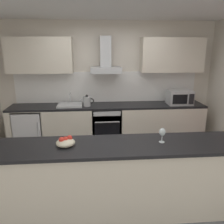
{
  "coord_description": "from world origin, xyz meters",
  "views": [
    {
      "loc": [
        -0.28,
        -3.08,
        2.05
      ],
      "look_at": [
        -0.0,
        0.42,
        1.05
      ],
      "focal_mm": 36.0,
      "sensor_mm": 36.0,
      "label": 1
    }
  ],
  "objects_px": {
    "sink": "(70,105)",
    "wine_glass": "(162,133)",
    "microwave": "(180,97)",
    "kettle": "(87,101)",
    "range_hood": "(106,61)",
    "refrigerator": "(31,129)",
    "oven": "(106,125)",
    "fruit_bowl": "(66,142)"
  },
  "relations": [
    {
      "from": "sink",
      "to": "range_hood",
      "type": "height_order",
      "value": "range_hood"
    },
    {
      "from": "sink",
      "to": "range_hood",
      "type": "xyz_separation_m",
      "value": [
        0.75,
        0.12,
        0.86
      ]
    },
    {
      "from": "fruit_bowl",
      "to": "wine_glass",
      "type": "bearing_deg",
      "value": 0.23
    },
    {
      "from": "sink",
      "to": "refrigerator",
      "type": "bearing_deg",
      "value": -179.06
    },
    {
      "from": "range_hood",
      "to": "microwave",
      "type": "bearing_deg",
      "value": -5.81
    },
    {
      "from": "refrigerator",
      "to": "microwave",
      "type": "xyz_separation_m",
      "value": [
        3.13,
        -0.03,
        0.62
      ]
    },
    {
      "from": "kettle",
      "to": "wine_glass",
      "type": "relative_size",
      "value": 1.62
    },
    {
      "from": "oven",
      "to": "wine_glass",
      "type": "relative_size",
      "value": 4.5
    },
    {
      "from": "oven",
      "to": "fruit_bowl",
      "type": "xyz_separation_m",
      "value": [
        -0.59,
        -2.08,
        0.54
      ]
    },
    {
      "from": "sink",
      "to": "range_hood",
      "type": "distance_m",
      "value": 1.14
    },
    {
      "from": "refrigerator",
      "to": "range_hood",
      "type": "relative_size",
      "value": 1.18
    },
    {
      "from": "wine_glass",
      "to": "sink",
      "type": "bearing_deg",
      "value": 121.96
    },
    {
      "from": "microwave",
      "to": "kettle",
      "type": "xyz_separation_m",
      "value": [
        -1.94,
        -0.01,
        -0.04
      ]
    },
    {
      "from": "oven",
      "to": "wine_glass",
      "type": "bearing_deg",
      "value": -75.02
    },
    {
      "from": "microwave",
      "to": "wine_glass",
      "type": "distance_m",
      "value": 2.28
    },
    {
      "from": "microwave",
      "to": "range_hood",
      "type": "relative_size",
      "value": 0.69
    },
    {
      "from": "kettle",
      "to": "range_hood",
      "type": "xyz_separation_m",
      "value": [
        0.4,
        0.16,
        0.78
      ]
    },
    {
      "from": "sink",
      "to": "fruit_bowl",
      "type": "distance_m",
      "value": 2.1
    },
    {
      "from": "refrigerator",
      "to": "sink",
      "type": "height_order",
      "value": "sink"
    },
    {
      "from": "oven",
      "to": "microwave",
      "type": "distance_m",
      "value": 1.66
    },
    {
      "from": "kettle",
      "to": "wine_glass",
      "type": "height_order",
      "value": "kettle"
    },
    {
      "from": "microwave",
      "to": "kettle",
      "type": "height_order",
      "value": "microwave"
    },
    {
      "from": "microwave",
      "to": "wine_glass",
      "type": "relative_size",
      "value": 2.81
    },
    {
      "from": "kettle",
      "to": "wine_glass",
      "type": "bearing_deg",
      "value": -65.03
    },
    {
      "from": "oven",
      "to": "sink",
      "type": "xyz_separation_m",
      "value": [
        -0.75,
        0.01,
        0.47
      ]
    },
    {
      "from": "oven",
      "to": "sink",
      "type": "height_order",
      "value": "sink"
    },
    {
      "from": "oven",
      "to": "range_hood",
      "type": "bearing_deg",
      "value": 90.0
    },
    {
      "from": "oven",
      "to": "microwave",
      "type": "bearing_deg",
      "value": -1.03
    },
    {
      "from": "refrigerator",
      "to": "kettle",
      "type": "height_order",
      "value": "kettle"
    },
    {
      "from": "oven",
      "to": "sink",
      "type": "bearing_deg",
      "value": 179.16
    },
    {
      "from": "sink",
      "to": "wine_glass",
      "type": "distance_m",
      "value": 2.46
    },
    {
      "from": "kettle",
      "to": "fruit_bowl",
      "type": "relative_size",
      "value": 1.31
    },
    {
      "from": "sink",
      "to": "microwave",
      "type": "bearing_deg",
      "value": -0.97
    },
    {
      "from": "fruit_bowl",
      "to": "microwave",
      "type": "bearing_deg",
      "value": 43.83
    },
    {
      "from": "refrigerator",
      "to": "fruit_bowl",
      "type": "xyz_separation_m",
      "value": [
        0.99,
        -2.08,
        0.57
      ]
    },
    {
      "from": "kettle",
      "to": "microwave",
      "type": "bearing_deg",
      "value": 0.17
    },
    {
      "from": "fruit_bowl",
      "to": "oven",
      "type": "bearing_deg",
      "value": 74.15
    },
    {
      "from": "refrigerator",
      "to": "microwave",
      "type": "bearing_deg",
      "value": -0.46
    },
    {
      "from": "refrigerator",
      "to": "wine_glass",
      "type": "distance_m",
      "value": 3.05
    },
    {
      "from": "sink",
      "to": "oven",
      "type": "bearing_deg",
      "value": -0.84
    },
    {
      "from": "microwave",
      "to": "kettle",
      "type": "bearing_deg",
      "value": -179.83
    },
    {
      "from": "wine_glass",
      "to": "kettle",
      "type": "bearing_deg",
      "value": 114.97
    }
  ]
}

